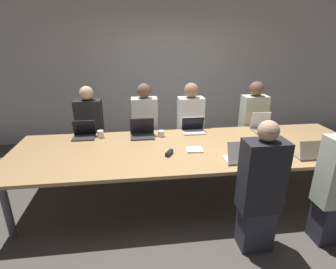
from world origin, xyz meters
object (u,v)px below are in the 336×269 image
(person_near_midright, at_px, (260,190))
(person_far_right, at_px, (252,125))
(person_far_center, at_px, (190,127))
(cup_near_right, at_px, (329,152))
(laptop_far_center, at_px, (193,128))
(person_far_midleft, at_px, (145,128))
(cup_far_midleft, at_px, (161,134))
(cup_far_left, at_px, (101,134))
(person_far_left, at_px, (91,132))
(laptop_far_midleft, at_px, (142,131))
(laptop_near_right, at_px, (311,153))
(cup_near_midright, at_px, (263,157))
(laptop_far_right, at_px, (262,125))
(stapler, at_px, (169,153))
(laptop_far_left, at_px, (84,133))
(laptop_near_midright, at_px, (240,156))

(person_near_midright, bearing_deg, person_far_right, -112.00)
(person_far_center, bearing_deg, cup_near_right, -44.39)
(laptop_far_center, bearing_deg, person_near_midright, -78.19)
(person_far_midleft, height_order, laptop_far_center, person_far_midleft)
(person_far_midleft, relative_size, person_far_right, 1.00)
(cup_far_midleft, relative_size, cup_far_left, 0.91)
(person_near_midright, xyz_separation_m, person_far_left, (-1.87, 1.91, 0.01))
(person_far_left, xyz_separation_m, cup_far_left, (0.21, -0.42, 0.11))
(laptop_far_midleft, relative_size, person_far_center, 0.24)
(cup_far_midleft, xyz_separation_m, person_far_left, (-1.06, 0.48, -0.10))
(laptop_near_right, height_order, person_near_midright, person_near_midright)
(laptop_near_right, relative_size, cup_near_midright, 3.50)
(cup_near_midright, height_order, laptop_far_right, laptop_far_right)
(cup_far_left, xyz_separation_m, stapler, (0.88, -0.71, -0.03))
(laptop_far_midleft, relative_size, laptop_near_right, 1.02)
(person_far_right, bearing_deg, laptop_far_midleft, -167.53)
(person_near_midright, height_order, person_far_right, person_far_right)
(laptop_near_right, distance_m, laptop_far_center, 1.57)
(cup_far_midleft, distance_m, cup_near_right, 2.11)
(laptop_far_midleft, distance_m, laptop_far_left, 0.82)
(cup_near_right, bearing_deg, cup_near_midright, -179.53)
(laptop_near_right, distance_m, cup_far_left, 2.70)
(cup_near_right, relative_size, cup_near_midright, 0.95)
(laptop_far_left, bearing_deg, laptop_far_center, 0.79)
(laptop_near_right, bearing_deg, cup_far_midleft, -29.51)
(cup_near_right, bearing_deg, cup_far_midleft, 154.61)
(laptop_far_right, distance_m, stapler, 1.66)
(laptop_near_right, relative_size, person_far_right, 0.24)
(person_far_center, height_order, person_far_left, person_far_center)
(cup_near_midright, height_order, laptop_far_left, laptop_far_left)
(person_far_left, bearing_deg, laptop_near_right, -27.64)
(cup_far_left, bearing_deg, person_far_center, 15.76)
(laptop_far_midleft, relative_size, person_far_left, 0.25)
(cup_far_midleft, distance_m, person_far_center, 0.69)
(person_near_midright, xyz_separation_m, person_far_center, (-0.30, 1.88, 0.03))
(laptop_near_right, bearing_deg, person_far_left, -27.64)
(cup_far_midleft, height_order, person_far_center, person_far_center)
(laptop_far_left, distance_m, person_far_right, 2.68)
(cup_near_midright, xyz_separation_m, stapler, (-1.05, 0.27, -0.01))
(cup_near_right, height_order, laptop_far_center, laptop_far_center)
(laptop_far_right, bearing_deg, laptop_far_left, 179.32)
(laptop_near_right, distance_m, laptop_near_midright, 0.85)
(laptop_far_center, bearing_deg, cup_far_midleft, -165.93)
(person_far_center, bearing_deg, person_near_midright, -81.04)
(cup_near_right, relative_size, stapler, 0.60)
(cup_far_midleft, height_order, laptop_far_left, laptop_far_left)
(person_far_midleft, relative_size, laptop_far_center, 4.21)
(stapler, bearing_deg, cup_near_right, 22.78)
(laptop_far_center, relative_size, person_far_left, 0.24)
(laptop_near_midright, bearing_deg, stapler, -20.23)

